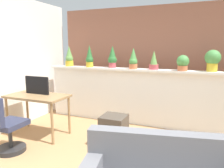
{
  "coord_description": "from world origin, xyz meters",
  "views": [
    {
      "loc": [
        1.05,
        -2.27,
        1.62
      ],
      "look_at": [
        -0.3,
        1.01,
        1.0
      ],
      "focal_mm": 34.58,
      "sensor_mm": 36.0,
      "label": 1
    }
  ],
  "objects_px": {
    "desk": "(38,100)",
    "potted_plant_5": "(183,63)",
    "potted_plant_6": "(213,59)",
    "office_chair": "(6,129)",
    "potted_plant_2": "(112,57)",
    "potted_plant_0": "(69,57)",
    "potted_plant_3": "(133,60)",
    "tv_monitor": "(37,85)",
    "side_cube_shelf": "(114,130)",
    "potted_plant_1": "(90,57)",
    "potted_plant_4": "(154,61)"
  },
  "relations": [
    {
      "from": "potted_plant_0",
      "to": "potted_plant_1",
      "type": "relative_size",
      "value": 0.96
    },
    {
      "from": "potted_plant_2",
      "to": "office_chair",
      "type": "bearing_deg",
      "value": -115.23
    },
    {
      "from": "potted_plant_5",
      "to": "potted_plant_1",
      "type": "bearing_deg",
      "value": 179.87
    },
    {
      "from": "potted_plant_2",
      "to": "potted_plant_5",
      "type": "bearing_deg",
      "value": -2.42
    },
    {
      "from": "potted_plant_1",
      "to": "potted_plant_5",
      "type": "bearing_deg",
      "value": -0.13
    },
    {
      "from": "potted_plant_3",
      "to": "potted_plant_4",
      "type": "height_order",
      "value": "potted_plant_3"
    },
    {
      "from": "potted_plant_6",
      "to": "potted_plant_3",
      "type": "bearing_deg",
      "value": -176.98
    },
    {
      "from": "potted_plant_2",
      "to": "potted_plant_4",
      "type": "height_order",
      "value": "potted_plant_2"
    },
    {
      "from": "potted_plant_0",
      "to": "potted_plant_6",
      "type": "height_order",
      "value": "potted_plant_0"
    },
    {
      "from": "potted_plant_1",
      "to": "office_chair",
      "type": "relative_size",
      "value": 0.53
    },
    {
      "from": "desk",
      "to": "potted_plant_5",
      "type": "bearing_deg",
      "value": 26.13
    },
    {
      "from": "potted_plant_0",
      "to": "potted_plant_3",
      "type": "relative_size",
      "value": 1.09
    },
    {
      "from": "potted_plant_1",
      "to": "side_cube_shelf",
      "type": "xyz_separation_m",
      "value": [
        0.99,
        -1.06,
        -1.14
      ]
    },
    {
      "from": "potted_plant_3",
      "to": "desk",
      "type": "bearing_deg",
      "value": -140.92
    },
    {
      "from": "potted_plant_5",
      "to": "tv_monitor",
      "type": "relative_size",
      "value": 0.58
    },
    {
      "from": "potted_plant_4",
      "to": "desk",
      "type": "distance_m",
      "value": 2.31
    },
    {
      "from": "tv_monitor",
      "to": "potted_plant_1",
      "type": "bearing_deg",
      "value": 64.95
    },
    {
      "from": "potted_plant_3",
      "to": "potted_plant_5",
      "type": "relative_size",
      "value": 1.45
    },
    {
      "from": "potted_plant_5",
      "to": "potted_plant_6",
      "type": "height_order",
      "value": "potted_plant_6"
    },
    {
      "from": "potted_plant_4",
      "to": "tv_monitor",
      "type": "xyz_separation_m",
      "value": [
        -1.92,
        -1.13,
        -0.42
      ]
    },
    {
      "from": "potted_plant_5",
      "to": "desk",
      "type": "xyz_separation_m",
      "value": [
        -2.4,
        -1.18,
        -0.66
      ]
    },
    {
      "from": "potted_plant_0",
      "to": "potted_plant_5",
      "type": "xyz_separation_m",
      "value": [
        2.48,
        -0.03,
        -0.05
      ]
    },
    {
      "from": "potted_plant_0",
      "to": "potted_plant_3",
      "type": "bearing_deg",
      "value": -1.15
    },
    {
      "from": "desk",
      "to": "office_chair",
      "type": "height_order",
      "value": "office_chair"
    },
    {
      "from": "potted_plant_1",
      "to": "potted_plant_6",
      "type": "relative_size",
      "value": 1.23
    },
    {
      "from": "potted_plant_6",
      "to": "office_chair",
      "type": "height_order",
      "value": "potted_plant_6"
    },
    {
      "from": "potted_plant_5",
      "to": "office_chair",
      "type": "bearing_deg",
      "value": -140.82
    },
    {
      "from": "potted_plant_0",
      "to": "tv_monitor",
      "type": "distance_m",
      "value": 1.22
    },
    {
      "from": "potted_plant_0",
      "to": "potted_plant_1",
      "type": "distance_m",
      "value": 0.54
    },
    {
      "from": "potted_plant_3",
      "to": "potted_plant_2",
      "type": "bearing_deg",
      "value": 172.63
    },
    {
      "from": "potted_plant_2",
      "to": "potted_plant_6",
      "type": "xyz_separation_m",
      "value": [
        1.93,
        0.01,
        -0.0
      ]
    },
    {
      "from": "tv_monitor",
      "to": "side_cube_shelf",
      "type": "height_order",
      "value": "tv_monitor"
    },
    {
      "from": "office_chair",
      "to": "desk",
      "type": "bearing_deg",
      "value": 92.37
    },
    {
      "from": "potted_plant_0",
      "to": "potted_plant_6",
      "type": "relative_size",
      "value": 1.18
    },
    {
      "from": "potted_plant_0",
      "to": "potted_plant_6",
      "type": "bearing_deg",
      "value": 0.88
    },
    {
      "from": "potted_plant_2",
      "to": "side_cube_shelf",
      "type": "relative_size",
      "value": 0.93
    },
    {
      "from": "potted_plant_4",
      "to": "desk",
      "type": "xyz_separation_m",
      "value": [
        -1.85,
        -1.21,
        -0.67
      ]
    },
    {
      "from": "potted_plant_4",
      "to": "potted_plant_1",
      "type": "bearing_deg",
      "value": -178.83
    },
    {
      "from": "potted_plant_3",
      "to": "potted_plant_6",
      "type": "distance_m",
      "value": 1.46
    },
    {
      "from": "potted_plant_2",
      "to": "desk",
      "type": "height_order",
      "value": "potted_plant_2"
    },
    {
      "from": "potted_plant_4",
      "to": "side_cube_shelf",
      "type": "relative_size",
      "value": 0.74
    },
    {
      "from": "desk",
      "to": "office_chair",
      "type": "distance_m",
      "value": 0.8
    },
    {
      "from": "potted_plant_0",
      "to": "potted_plant_2",
      "type": "distance_m",
      "value": 1.06
    },
    {
      "from": "potted_plant_5",
      "to": "potted_plant_6",
      "type": "bearing_deg",
      "value": 8.52
    },
    {
      "from": "side_cube_shelf",
      "to": "potted_plant_1",
      "type": "bearing_deg",
      "value": 133.24
    },
    {
      "from": "potted_plant_2",
      "to": "potted_plant_3",
      "type": "height_order",
      "value": "potted_plant_2"
    },
    {
      "from": "potted_plant_6",
      "to": "side_cube_shelf",
      "type": "xyz_separation_m",
      "value": [
        -1.45,
        -1.13,
        -1.14
      ]
    },
    {
      "from": "potted_plant_5",
      "to": "potted_plant_6",
      "type": "xyz_separation_m",
      "value": [
        0.5,
        0.08,
        0.07
      ]
    },
    {
      "from": "potted_plant_2",
      "to": "office_chair",
      "type": "distance_m",
      "value": 2.42
    },
    {
      "from": "potted_plant_2",
      "to": "office_chair",
      "type": "relative_size",
      "value": 0.51
    }
  ]
}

